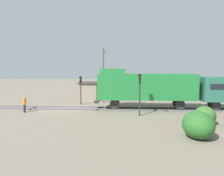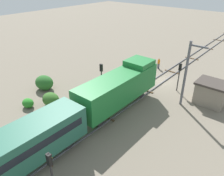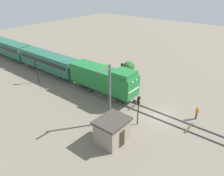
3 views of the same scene
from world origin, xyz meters
TOP-DOWN VIEW (x-y plane):
  - ground_plane at (0.00, 0.00)m, footprint 140.77×140.77m
  - railway_track at (0.00, 0.00)m, footprint 2.40×93.84m
  - locomotive at (0.00, 9.39)m, footprint 2.90×11.60m
  - traffic_signal_near at (-3.20, 1.25)m, footprint 0.32×0.34m
  - traffic_signal_mid at (3.40, 8.57)m, footprint 0.32×0.34m
  - traffic_signal_far at (-3.60, 20.97)m, footprint 0.32×0.34m
  - worker_near_track at (2.40, -3.84)m, footprint 0.38×0.38m
  - catenary_mast at (-5.06, 4.07)m, footprint 1.94×0.28m
  - relay_hut at (-7.50, 1.69)m, footprint 3.50×2.90m
  - bush_near at (6.44, 13.97)m, footprint 2.14×1.75m
  - bush_mid at (8.13, 15.91)m, footprint 1.45×1.19m
  - bush_far at (10.41, 12.09)m, footprint 2.59×2.12m

SIDE VIEW (x-z plane):
  - ground_plane at x=0.00m, z-range 0.00..0.00m
  - railway_track at x=0.00m, z-range -0.01..0.15m
  - bush_mid at x=8.13m, z-range 0.00..1.06m
  - bush_near at x=6.44m, z-range 0.00..1.56m
  - bush_far at x=10.41m, z-range 0.00..1.88m
  - worker_near_track at x=2.40m, z-range 0.15..1.85m
  - relay_hut at x=-7.50m, z-range 0.02..2.76m
  - traffic_signal_near at x=-3.20m, z-range 0.75..4.52m
  - locomotive at x=0.00m, z-range 0.47..5.07m
  - traffic_signal_far at x=-3.60m, z-range 0.79..4.77m
  - traffic_signal_mid at x=3.40m, z-range 0.83..5.09m
  - catenary_mast at x=-5.06m, z-range 0.24..7.80m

